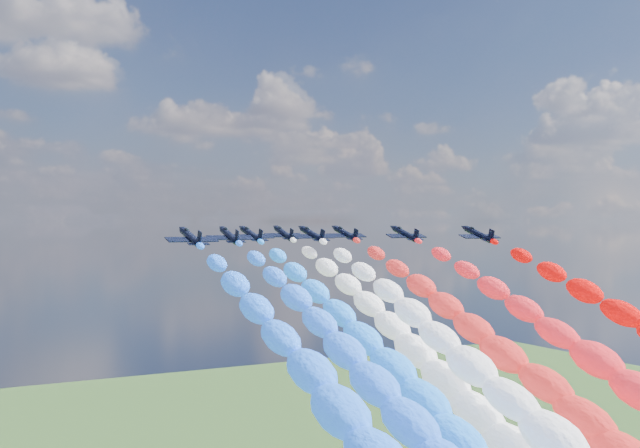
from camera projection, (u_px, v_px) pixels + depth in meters
jet_0 at (191, 237)px, 124.95m from camera, size 8.52×11.51×5.39m
jet_1 at (229, 235)px, 139.40m from camera, size 8.68×11.62×5.39m
trail_1 at (391, 420)px, 93.37m from camera, size 7.24×102.66×47.10m
jet_2 at (251, 234)px, 150.38m from camera, size 8.84×11.74×5.39m
trail_2 at (405, 399)px, 104.35m from camera, size 7.24×102.66×47.10m
jet_3 at (312, 234)px, 151.20m from camera, size 8.74×11.66×5.39m
trail_3 at (491, 398)px, 105.17m from camera, size 7.24×102.66×47.10m
jet_4 at (284, 233)px, 164.00m from camera, size 8.50×11.49×5.39m
trail_4 at (432, 379)px, 117.97m from camera, size 7.24×102.66×47.10m
jet_5 at (345, 234)px, 160.90m from camera, size 8.69×11.63×5.39m
trail_5 at (523, 383)px, 114.87m from camera, size 7.24×102.66×47.10m
jet_6 at (405, 234)px, 156.07m from camera, size 8.37×11.40×5.39m
trail_6 at (615, 390)px, 110.04m from camera, size 7.24×102.66×47.10m
jet_7 at (478, 234)px, 150.62m from camera, size 8.66×11.61×5.39m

